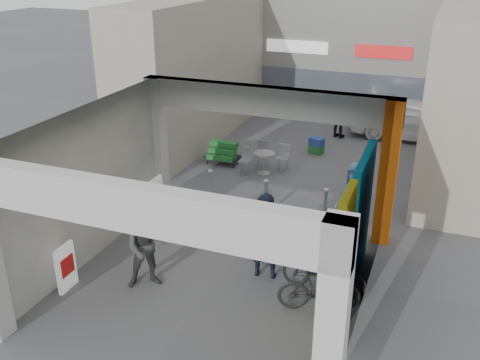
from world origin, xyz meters
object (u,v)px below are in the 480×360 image
at_px(produce_stand, 223,155).
at_px(bicycle_front, 324,271).
at_px(man_back_turned, 147,246).
at_px(border_collie, 260,249).
at_px(man_elderly, 355,198).
at_px(cafe_set, 263,161).
at_px(man_crates, 340,116).
at_px(bicycle_rear, 319,289).
at_px(man_with_dog, 265,236).
at_px(white_van, 412,119).

height_order(produce_stand, bicycle_front, bicycle_front).
distance_m(produce_stand, man_back_turned, 7.07).
distance_m(border_collie, man_elderly, 2.77).
xyz_separation_m(cafe_set, man_crates, (1.58, 4.08, 0.55)).
relative_size(man_back_turned, bicycle_rear, 1.14).
bearing_deg(border_collie, bicycle_front, -14.13).
height_order(man_back_turned, man_crates, man_back_turned).
xyz_separation_m(man_with_dog, bicycle_rear, (1.36, -0.75, -0.50)).
height_order(produce_stand, white_van, white_van).
height_order(man_elderly, bicycle_rear, man_elderly).
xyz_separation_m(border_collie, man_back_turned, (-1.83, -1.76, 0.64)).
bearing_deg(man_with_dog, produce_stand, -67.82).
bearing_deg(produce_stand, man_crates, 62.72).
xyz_separation_m(produce_stand, bicycle_front, (4.70, -5.81, 0.17)).
relative_size(bicycle_front, white_van, 0.39).
xyz_separation_m(man_elderly, white_van, (0.69, 7.95, -0.15)).
distance_m(man_with_dog, white_van, 10.82).
relative_size(produce_stand, white_van, 0.25).
bearing_deg(bicycle_front, bicycle_rear, -175.35).
bearing_deg(border_collie, man_elderly, 59.22).
relative_size(bicycle_front, bicycle_rear, 1.08).
bearing_deg(bicycle_rear, man_elderly, -18.52).
bearing_deg(man_crates, man_back_turned, 102.17).
bearing_deg(man_with_dog, cafe_set, -79.33).
relative_size(man_elderly, man_crates, 1.08).
bearing_deg(bicycle_rear, white_van, -21.66).
bearing_deg(bicycle_front, produce_stand, 38.08).
relative_size(cafe_set, man_back_turned, 0.75).
relative_size(man_back_turned, man_crates, 1.09).
xyz_separation_m(cafe_set, bicycle_rear, (3.34, -6.43, 0.19)).
bearing_deg(man_with_dog, bicycle_rear, 142.56).
bearing_deg(white_van, bicycle_rear, 177.19).
distance_m(cafe_set, border_collie, 5.38).
relative_size(man_elderly, bicycle_rear, 1.13).
height_order(cafe_set, bicycle_front, bicycle_front).
xyz_separation_m(border_collie, man_elderly, (1.69, 2.11, 0.63)).
xyz_separation_m(border_collie, man_crates, (-0.10, 9.19, 0.57)).
bearing_deg(man_with_dog, white_van, -109.61).
bearing_deg(white_van, man_back_turned, 161.20).
relative_size(border_collie, white_van, 0.16).
distance_m(man_crates, bicycle_front, 9.99).
height_order(man_elderly, white_van, man_elderly).
xyz_separation_m(man_back_turned, man_crates, (1.73, 10.96, -0.08)).
relative_size(produce_stand, man_back_turned, 0.60).
height_order(border_collie, bicycle_front, bicycle_front).
height_order(cafe_set, white_van, white_van).
bearing_deg(man_back_turned, cafe_set, 54.80).
bearing_deg(man_back_turned, bicycle_front, -15.86).
bearing_deg(cafe_set, bicycle_front, -60.37).
xyz_separation_m(cafe_set, produce_stand, (-1.43, 0.05, -0.01)).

